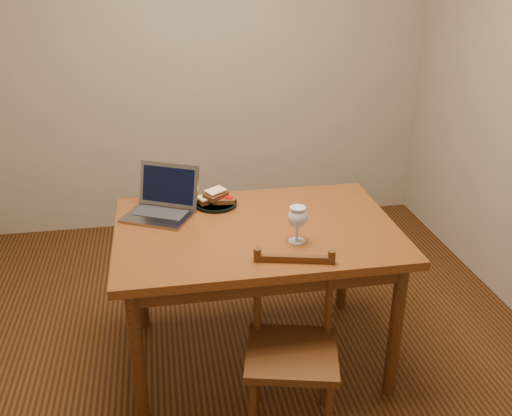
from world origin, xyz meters
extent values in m
cube|color=black|center=(0.00, 0.00, -0.01)|extent=(3.20, 3.20, 0.02)
cube|color=gray|center=(0.00, 1.61, 1.30)|extent=(3.20, 0.02, 2.60)
cube|color=gray|center=(0.00, -1.61, 1.30)|extent=(3.20, 0.02, 2.60)
cube|color=#562C0E|center=(0.06, -0.10, 0.72)|extent=(1.30, 0.90, 0.04)
cylinder|color=#37190B|center=(-0.51, -0.47, 0.35)|extent=(0.06, 0.06, 0.70)
cylinder|color=#37190B|center=(0.63, -0.47, 0.35)|extent=(0.06, 0.06, 0.70)
cylinder|color=#37190B|center=(-0.51, 0.27, 0.35)|extent=(0.06, 0.06, 0.70)
cylinder|color=#37190B|center=(0.63, 0.27, 0.35)|extent=(0.06, 0.06, 0.70)
cube|color=#37190B|center=(0.12, -0.59, 0.38)|extent=(0.45, 0.44, 0.04)
cube|color=#37190B|center=(0.16, -0.45, 0.72)|extent=(0.30, 0.10, 0.11)
cylinder|color=black|center=(-0.10, 0.18, 0.75)|extent=(0.21, 0.21, 0.02)
cube|color=slate|center=(-0.39, 0.08, 0.75)|extent=(0.37, 0.33, 0.01)
cube|color=slate|center=(-0.33, 0.21, 0.86)|extent=(0.31, 0.20, 0.21)
cube|color=black|center=(-0.33, 0.21, 0.86)|extent=(0.26, 0.17, 0.17)
camera|label=1|loc=(-0.35, -2.44, 1.90)|focal=40.00mm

